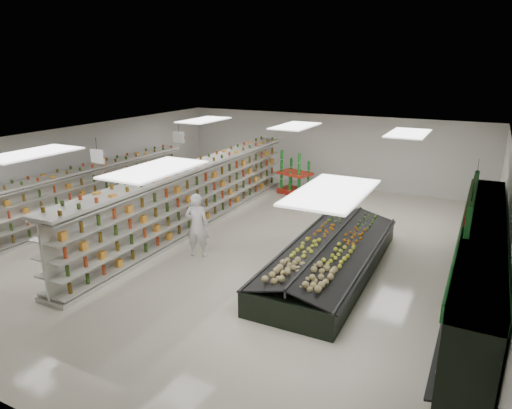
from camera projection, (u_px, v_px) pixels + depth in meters
The scene contains 15 objects.
floor at pixel (244, 243), 14.26m from camera, with size 16.00×16.00×0.00m, color beige.
ceiling at pixel (243, 141), 13.31m from camera, with size 14.00×16.00×0.02m, color white.
wall_back at pixel (328, 150), 20.58m from camera, with size 14.00×0.02×3.20m, color silver.
wall_left at pixel (77, 170), 16.83m from camera, with size 0.02×16.00×3.20m, color silver.
wall_right at pixel (504, 230), 10.74m from camera, with size 0.02×16.00×3.20m, color silver.
produce_wall_case at pixel (478, 264), 9.78m from camera, with size 0.93×8.00×2.20m.
aisle_sign_near at pixel (97, 156), 13.39m from camera, with size 0.52×0.06×0.75m.
aisle_sign_far at pixel (179, 137), 16.79m from camera, with size 0.52×0.06×0.75m.
hortifruti_banner at pixel (472, 200), 9.48m from camera, with size 0.12×3.20×0.95m.
gondola_left at pixel (79, 198), 16.02m from camera, with size 1.03×10.65×1.84m.
gondola_center at pixel (196, 198), 15.51m from camera, with size 1.11×12.33×2.13m.
produce_island at pixel (330, 257), 12.17m from camera, with size 2.36×6.35×0.94m.
soda_endcap at pixel (295, 175), 19.36m from camera, with size 1.53×1.25×1.70m.
shopper_main at pixel (197, 225), 13.02m from camera, with size 0.69×0.45×1.88m, color silver.
shopper_background at pixel (212, 176), 19.00m from camera, with size 0.85×0.52×1.75m, color tan.
Camera 1 is at (6.37, -11.64, 5.38)m, focal length 32.00 mm.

